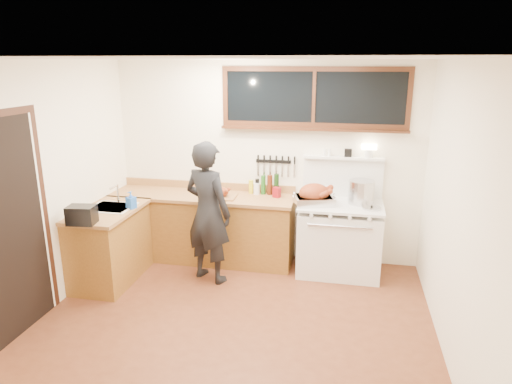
% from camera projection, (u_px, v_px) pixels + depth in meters
% --- Properties ---
extents(ground_plane, '(4.00, 3.50, 0.02)m').
position_uv_depth(ground_plane, '(235.00, 322.00, 4.70)').
color(ground_plane, '#5D2C18').
extents(room_shell, '(4.10, 3.60, 2.65)m').
position_uv_depth(room_shell, '(232.00, 165.00, 4.24)').
color(room_shell, white).
rests_on(room_shell, ground).
extents(counter_back, '(2.44, 0.64, 1.00)m').
position_uv_depth(counter_back, '(203.00, 226.00, 6.09)').
color(counter_back, brown).
rests_on(counter_back, ground).
extents(counter_left, '(0.64, 1.09, 0.90)m').
position_uv_depth(counter_left, '(110.00, 245.00, 5.48)').
color(counter_left, brown).
rests_on(counter_left, ground).
extents(sink_unit, '(0.50, 0.45, 0.37)m').
position_uv_depth(sink_unit, '(112.00, 212.00, 5.44)').
color(sink_unit, white).
rests_on(sink_unit, counter_left).
extents(vintage_stove, '(1.02, 0.74, 1.60)m').
position_uv_depth(vintage_stove, '(339.00, 236.00, 5.70)').
color(vintage_stove, white).
rests_on(vintage_stove, ground).
extents(back_window, '(2.32, 0.13, 0.77)m').
position_uv_depth(back_window, '(314.00, 104.00, 5.63)').
color(back_window, black).
rests_on(back_window, room_shell).
extents(left_doorway, '(0.02, 1.04, 2.17)m').
position_uv_depth(left_doorway, '(12.00, 227.00, 4.26)').
color(left_doorway, black).
rests_on(left_doorway, ground).
extents(knife_strip, '(0.52, 0.03, 0.28)m').
position_uv_depth(knife_strip, '(275.00, 162.00, 5.94)').
color(knife_strip, black).
rests_on(knife_strip, room_shell).
extents(man, '(0.73, 0.61, 1.71)m').
position_uv_depth(man, '(208.00, 212.00, 5.39)').
color(man, black).
rests_on(man, ground).
extents(soap_bottle, '(0.12, 0.12, 0.21)m').
position_uv_depth(soap_bottle, '(131.00, 200.00, 5.37)').
color(soap_bottle, blue).
rests_on(soap_bottle, counter_left).
extents(toaster, '(0.31, 0.24, 0.20)m').
position_uv_depth(toaster, '(82.00, 215.00, 4.86)').
color(toaster, black).
rests_on(toaster, counter_left).
extents(cutting_board, '(0.42, 0.32, 0.14)m').
position_uv_depth(cutting_board, '(220.00, 193.00, 5.82)').
color(cutting_board, '#A0703F').
rests_on(cutting_board, counter_back).
extents(roast_turkey, '(0.55, 0.47, 0.26)m').
position_uv_depth(roast_turkey, '(314.00, 196.00, 5.54)').
color(roast_turkey, silver).
rests_on(roast_turkey, vintage_stove).
extents(stockpot, '(0.36, 0.36, 0.29)m').
position_uv_depth(stockpot, '(361.00, 192.00, 5.55)').
color(stockpot, silver).
rests_on(stockpot, vintage_stove).
extents(saucepan, '(0.19, 0.29, 0.12)m').
position_uv_depth(saucepan, '(354.00, 196.00, 5.68)').
color(saucepan, silver).
rests_on(saucepan, vintage_stove).
extents(pot_lid, '(0.27, 0.27, 0.04)m').
position_uv_depth(pot_lid, '(371.00, 208.00, 5.38)').
color(pot_lid, silver).
rests_on(pot_lid, vintage_stove).
extents(coffee_tin, '(0.11, 0.10, 0.13)m').
position_uv_depth(coffee_tin, '(277.00, 192.00, 5.82)').
color(coffee_tin, maroon).
rests_on(coffee_tin, counter_back).
extents(pitcher, '(0.09, 0.09, 0.15)m').
position_uv_depth(pitcher, '(257.00, 189.00, 5.96)').
color(pitcher, white).
rests_on(pitcher, counter_back).
extents(bottle_cluster, '(0.40, 0.07, 0.28)m').
position_uv_depth(bottle_cluster, '(266.00, 185.00, 5.94)').
color(bottle_cluster, black).
rests_on(bottle_cluster, counter_back).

